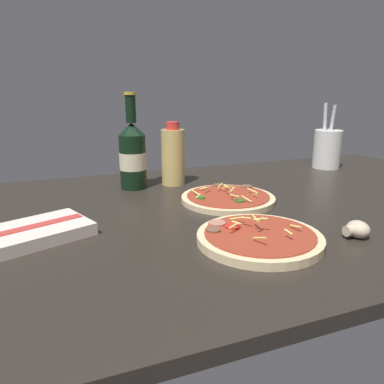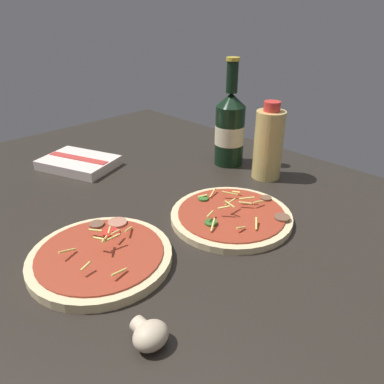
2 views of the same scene
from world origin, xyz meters
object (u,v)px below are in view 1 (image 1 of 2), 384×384
at_px(pizza_near, 259,238).
at_px(pizza_far, 228,198).
at_px(dish_towel, 39,231).
at_px(beer_bottle, 133,155).
at_px(mushroom_left, 357,229).
at_px(utensil_crock, 327,148).
at_px(oil_bottle, 173,156).

distance_m(pizza_near, pizza_far, 0.26).
height_order(pizza_far, dish_towel, pizza_far).
height_order(beer_bottle, mushroom_left, beer_bottle).
relative_size(pizza_far, utensil_crock, 1.04).
bearing_deg(mushroom_left, dish_towel, 158.60).
bearing_deg(pizza_near, beer_bottle, 105.30).
height_order(oil_bottle, dish_towel, oil_bottle).
bearing_deg(beer_bottle, dish_towel, -130.51).
height_order(pizza_far, beer_bottle, beer_bottle).
bearing_deg(mushroom_left, utensil_crock, 54.50).
distance_m(oil_bottle, utensil_crock, 0.58).
xyz_separation_m(beer_bottle, dish_towel, (-0.25, -0.29, -0.08)).
relative_size(oil_bottle, mushroom_left, 3.70).
bearing_deg(beer_bottle, oil_bottle, -0.01).
bearing_deg(dish_towel, mushroom_left, -21.40).
relative_size(pizza_near, oil_bottle, 1.27).
height_order(beer_bottle, dish_towel, beer_bottle).
bearing_deg(pizza_far, mushroom_left, -67.77).
bearing_deg(dish_towel, utensil_crock, 18.48).
relative_size(pizza_near, dish_towel, 1.09).
bearing_deg(mushroom_left, pizza_near, 165.72).
distance_m(pizza_near, oil_bottle, 0.47).
xyz_separation_m(pizza_far, beer_bottle, (-0.19, 0.21, 0.09)).
bearing_deg(pizza_far, utensil_crock, 25.16).
distance_m(pizza_far, utensil_crock, 0.56).
xyz_separation_m(mushroom_left, utensil_crock, (0.38, 0.54, 0.05)).
distance_m(pizza_near, dish_towel, 0.42).
bearing_deg(utensil_crock, oil_bottle, -177.66).
bearing_deg(utensil_crock, mushroom_left, -125.50).
height_order(pizza_near, oil_bottle, oil_bottle).
xyz_separation_m(pizza_near, utensil_crock, (0.57, 0.49, 0.06)).
bearing_deg(pizza_near, dish_towel, 155.32).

